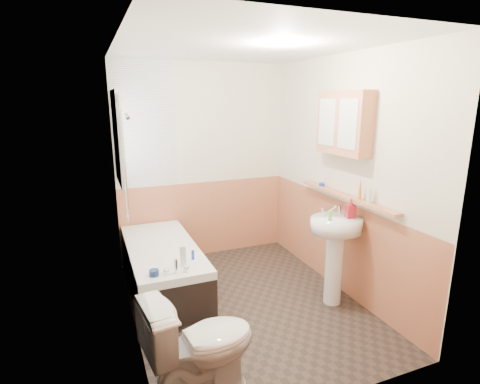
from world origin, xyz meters
name	(u,v)px	position (x,y,z in m)	size (l,w,h in m)	color
floor	(245,303)	(0.00, 0.00, 0.00)	(2.80, 2.80, 0.00)	black
ceiling	(246,46)	(0.00, 0.00, 2.50)	(2.80, 2.80, 0.00)	white
wall_back	(203,163)	(0.00, 1.41, 1.25)	(2.20, 0.02, 2.50)	beige
wall_front	(335,233)	(0.00, -1.41, 1.25)	(2.20, 0.02, 2.50)	beige
wall_left	(125,196)	(-1.11, 0.00, 1.25)	(0.02, 2.80, 2.50)	beige
wall_right	(342,177)	(1.11, 0.00, 1.25)	(0.02, 2.80, 2.50)	beige
wainscot_right	(336,243)	(1.09, 0.00, 0.50)	(0.01, 2.80, 1.00)	#C77852
wainscot_front	(326,338)	(0.00, -1.39, 0.50)	(2.20, 0.01, 1.00)	#C77852
wainscot_back	(205,219)	(0.00, 1.39, 0.50)	(2.20, 0.01, 1.00)	#C77852
tile_cladding_left	(128,196)	(-1.09, 0.00, 1.25)	(0.01, 2.80, 2.50)	white
tile_return_back	(144,125)	(-0.73, 1.39, 1.75)	(0.75, 0.01, 1.50)	white
window	(118,138)	(-1.06, 0.95, 1.65)	(0.03, 0.79, 0.99)	white
bathtub	(163,268)	(-0.73, 0.57, 0.28)	(0.70, 1.61, 0.67)	black
shower_riser	(125,149)	(-1.04, 0.53, 1.58)	(0.11, 0.08, 1.24)	silver
toilet	(201,345)	(-0.76, -1.00, 0.39)	(0.44, 0.79, 0.78)	white
sink	(335,243)	(0.84, -0.31, 0.66)	(0.54, 0.43, 1.03)	white
pine_shelf	(345,196)	(1.04, -0.16, 1.08)	(0.10, 1.47, 0.03)	#C77852
medicine_cabinet	(344,123)	(1.01, -0.10, 1.82)	(0.18, 0.69, 0.63)	#C77852
foam_can	(369,196)	(1.04, -0.51, 1.17)	(0.04, 0.04, 0.15)	silver
green_bottle	(360,189)	(1.04, -0.38, 1.21)	(0.04, 0.04, 0.22)	orange
black_jar	(322,184)	(1.04, 0.26, 1.12)	(0.06, 0.06, 0.04)	#19339E
soap_bottle	(350,213)	(0.96, -0.36, 0.96)	(0.09, 0.19, 0.09)	maroon
clear_bottle	(330,216)	(0.72, -0.36, 0.97)	(0.03, 0.03, 0.09)	#59C647
blue_gel	(183,256)	(-0.64, -0.02, 0.63)	(0.06, 0.04, 0.20)	silver
cream_jar	(154,273)	(-0.92, -0.11, 0.56)	(0.09, 0.09, 0.05)	navy
orange_bottle	(193,255)	(-0.51, 0.10, 0.58)	(0.03, 0.03, 0.09)	#19339E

